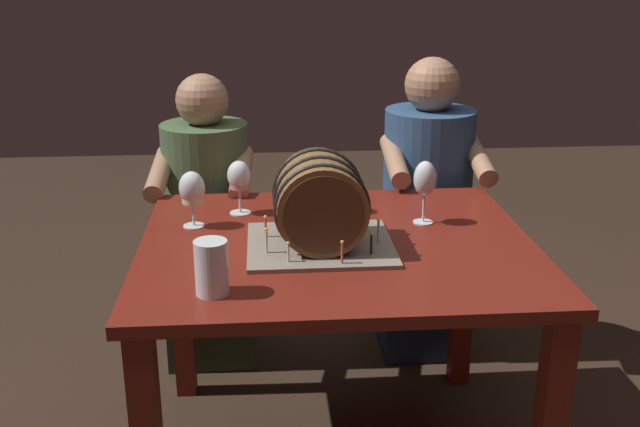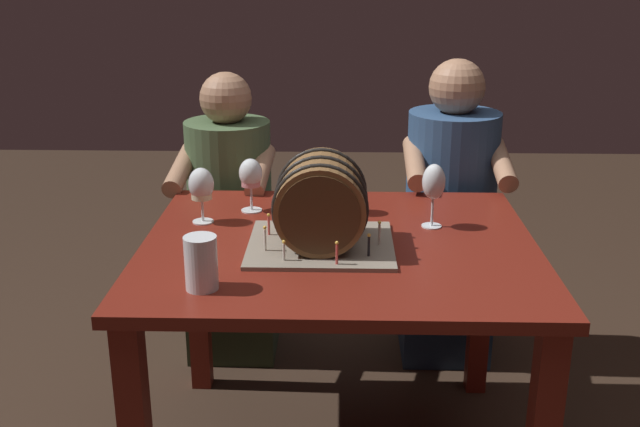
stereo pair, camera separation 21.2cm
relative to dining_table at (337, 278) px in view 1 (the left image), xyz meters
name	(u,v)px [view 1 (the left image)]	position (x,y,z in m)	size (l,w,h in m)	color
dining_table	(337,278)	(0.00, 0.00, 0.00)	(1.14, 0.99, 0.75)	maroon
barrel_cake	(320,205)	(-0.05, -0.04, 0.24)	(0.41, 0.37, 0.27)	gray
wine_glass_rose	(239,178)	(-0.29, 0.28, 0.23)	(0.08, 0.08, 0.17)	white
wine_glass_red	(327,174)	(-0.01, 0.26, 0.24)	(0.07, 0.07, 0.19)	white
wine_glass_white	(192,191)	(-0.43, 0.16, 0.23)	(0.08, 0.08, 0.18)	white
wine_glass_empty	(425,180)	(0.28, 0.14, 0.25)	(0.07, 0.07, 0.20)	white
beer_pint	(212,270)	(-0.34, -0.33, 0.18)	(0.08, 0.08, 0.14)	white
person_seated_left	(209,234)	(-0.42, 0.72, -0.12)	(0.38, 0.47, 1.13)	#2A3A24
person_seated_right	(426,220)	(0.42, 0.72, -0.08)	(0.38, 0.46, 1.19)	#1B2D46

